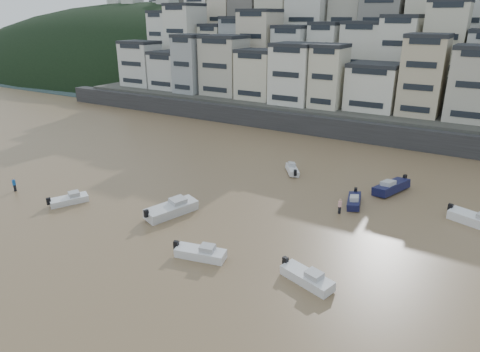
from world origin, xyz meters
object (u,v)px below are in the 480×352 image
Objects in this scene: boat_j at (69,199)px; boat_h at (292,169)px; boat_a at (200,251)px; boat_b at (307,276)px; person_blue at (14,185)px; person_pink at (340,206)px; boat_c at (171,207)px; boat_i at (392,185)px; boat_g at (477,218)px; boat_e at (354,200)px.

boat_j is 28.95m from boat_h.
boat_a is at bearing -69.20° from boat_j.
person_blue reaches higher than boat_b.
person_pink is (36.59, 14.76, 0.00)m from person_blue.
person_pink is at bearing -41.99° from boat_c.
boat_b is 23.41m from boat_i.
boat_h is 35.81m from person_blue.
boat_i is 3.62× the size of person_blue.
boat_i is 9.89m from person_pink.
boat_g is (9.68, -4.65, -0.05)m from boat_i.
boat_b is 14.25m from person_pink.
boat_a is at bearing -5.13° from boat_i.
boat_i is 1.06× the size of boat_g.
boat_a is 17.22m from person_pink.
boat_c is 19.84m from boat_h.
boat_a is (-9.70, -1.36, -0.01)m from boat_b.
boat_c is 21.58m from person_blue.
boat_a is at bearing 150.63° from boat_h.
person_blue is at bearing -139.32° from boat_g.
person_blue is (-8.94, -0.99, 0.24)m from boat_j.
person_blue is (-38.69, -0.67, 0.17)m from boat_b.
boat_i is (31.05, 23.06, 0.23)m from boat_j.
boat_b reaches higher than boat_h.
boat_i is at bearing 69.86° from person_pink.
boat_c is 1.11× the size of boat_g.
person_pink is (-0.69, -3.05, 0.23)m from boat_e.
boat_c is 1.50× the size of boat_h.
boat_b is 1.12× the size of boat_j.
boat_j is 0.98× the size of boat_e.
boat_c reaches higher than boat_g.
boat_i is at bearing 104.76° from boat_b.
boat_a is (20.05, -1.68, 0.06)m from boat_j.
boat_a is at bearing -109.30° from boat_c.
boat_b is 0.87× the size of boat_g.
boat_h is 12.17m from boat_e.
boat_b is at bearing 15.65° from boat_i.
boat_e is 3.14m from person_pink.
boat_c is at bearing 132.39° from boat_a.
boat_c reaches higher than boat_b.
boat_i reaches higher than boat_g.
boat_g is at bearing 83.53° from boat_e.
person_blue is 1.00× the size of person_pink.
person_blue is (-28.99, 0.69, 0.18)m from boat_a.
boat_h is 23.40m from boat_g.
boat_c reaches higher than boat_i.
boat_g is 12.50m from boat_e.
boat_a reaches higher than boat_h.
person_blue is 39.45m from person_pink.
boat_c reaches higher than person_pink.
boat_i is 13.29m from boat_h.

